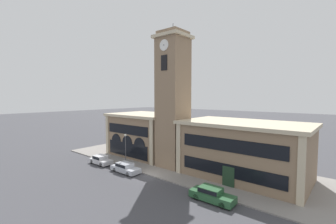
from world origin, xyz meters
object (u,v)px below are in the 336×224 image
parked_car_mid (125,167)px  street_lamp (126,145)px  parked_car_far (212,194)px  parked_car_near (101,160)px

parked_car_mid → street_lamp: street_lamp is taller
parked_car_far → street_lamp: size_ratio=0.95×
parked_car_near → parked_car_mid: parked_car_near is taller
parked_car_near → parked_car_mid: 6.21m
parked_car_mid → parked_car_far: (13.99, 0.00, 0.05)m
parked_car_far → street_lamp: (-15.93, 1.66, 2.74)m
parked_car_far → street_lamp: 16.25m
street_lamp → parked_car_far: bearing=-6.0°
parked_car_near → street_lamp: street_lamp is taller
street_lamp → parked_car_near: bearing=-158.8°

